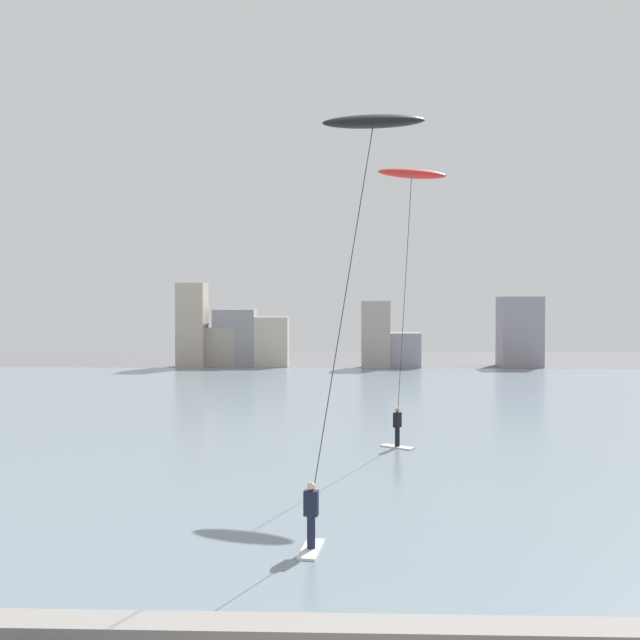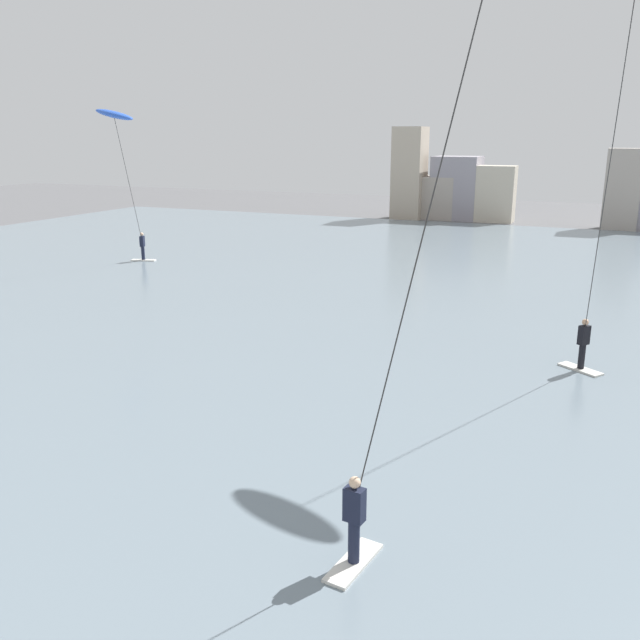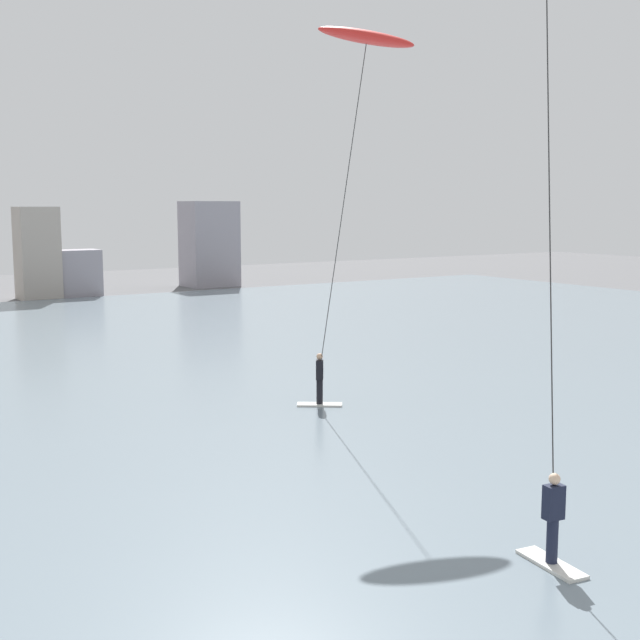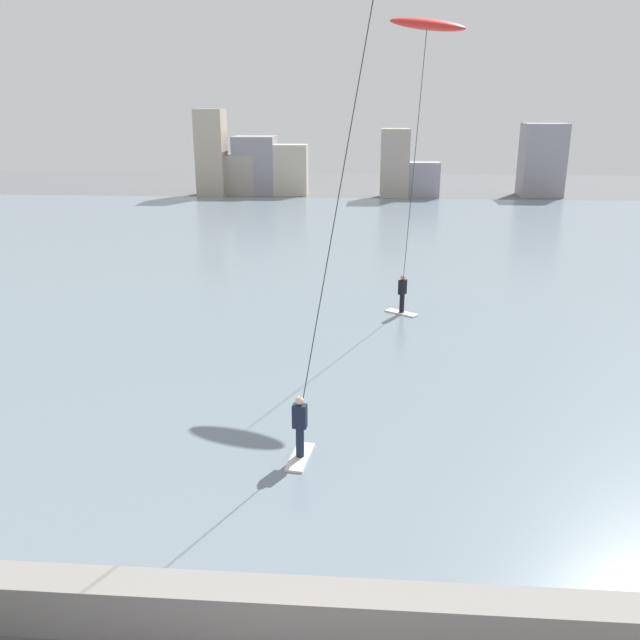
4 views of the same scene
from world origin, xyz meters
TOP-DOWN VIEW (x-y plane):
  - water_bay at (0.00, 30.55)m, footprint 84.00×52.00m
  - kitesurfer_red at (3.33, 19.84)m, footprint 2.88×3.43m
  - kitesurfer_black at (1.36, 11.19)m, footprint 3.28×3.45m

SIDE VIEW (x-z plane):
  - water_bay at x=0.00m, z-range 0.00..0.10m
  - kitesurfer_black at x=1.36m, z-range 4.01..15.03m
  - kitesurfer_red at x=3.33m, z-range 4.05..15.27m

